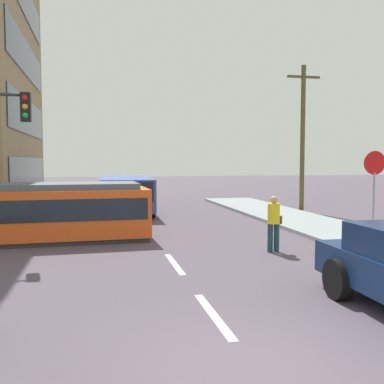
# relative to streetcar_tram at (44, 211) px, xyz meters

# --- Properties ---
(ground_plane) EXTENTS (120.00, 120.00, 0.00)m
(ground_plane) POSITION_rel_streetcar_tram_xyz_m (3.70, -0.30, -1.01)
(ground_plane) COLOR #4F4551
(lane_stripe_1) EXTENTS (0.16, 2.40, 0.01)m
(lane_stripe_1) POSITION_rel_streetcar_tram_xyz_m (3.70, -8.30, -1.00)
(lane_stripe_1) COLOR silver
(lane_stripe_1) RESTS_ON ground
(lane_stripe_2) EXTENTS (0.16, 2.40, 0.01)m
(lane_stripe_2) POSITION_rel_streetcar_tram_xyz_m (3.70, -4.30, -1.00)
(lane_stripe_2) COLOR silver
(lane_stripe_2) RESTS_ON ground
(lane_stripe_3) EXTENTS (0.16, 2.40, 0.01)m
(lane_stripe_3) POSITION_rel_streetcar_tram_xyz_m (3.70, 6.00, -1.00)
(lane_stripe_3) COLOR silver
(lane_stripe_3) RESTS_ON ground
(lane_stripe_4) EXTENTS (0.16, 2.40, 0.01)m
(lane_stripe_4) POSITION_rel_streetcar_tram_xyz_m (3.70, 12.00, -1.00)
(lane_stripe_4) COLOR silver
(lane_stripe_4) RESTS_ON ground
(streetcar_tram) EXTENTS (7.01, 2.79, 1.95)m
(streetcar_tram) POSITION_rel_streetcar_tram_xyz_m (0.00, 0.00, 0.00)
(streetcar_tram) COLOR #EB531C
(streetcar_tram) RESTS_ON ground
(city_bus) EXTENTS (2.62, 5.97, 1.85)m
(city_bus) POSITION_rel_streetcar_tram_xyz_m (3.16, 7.14, 0.06)
(city_bus) COLOR #364B90
(city_bus) RESTS_ON ground
(pedestrian_crossing) EXTENTS (0.50, 0.36, 1.67)m
(pedestrian_crossing) POSITION_rel_streetcar_tram_xyz_m (6.85, -3.38, -0.06)
(pedestrian_crossing) COLOR #1A3C40
(pedestrian_crossing) RESTS_ON ground
(stop_sign) EXTENTS (0.76, 0.07, 2.88)m
(stop_sign) POSITION_rel_streetcar_tram_xyz_m (10.44, -2.93, 1.19)
(stop_sign) COLOR gray
(stop_sign) RESTS_ON sidewalk_curb_right
(utility_pole_mid) EXTENTS (1.80, 0.24, 7.66)m
(utility_pole_mid) POSITION_rel_streetcar_tram_xyz_m (12.39, 6.26, 3.00)
(utility_pole_mid) COLOR brown
(utility_pole_mid) RESTS_ON ground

